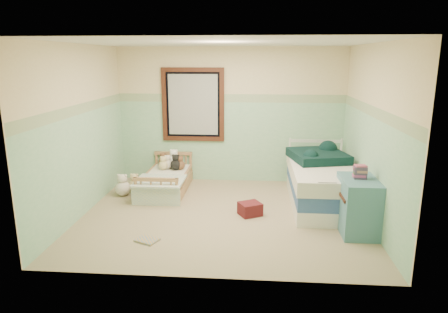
# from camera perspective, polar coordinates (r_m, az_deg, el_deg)

# --- Properties ---
(floor) EXTENTS (4.20, 3.60, 0.02)m
(floor) POSITION_cam_1_polar(r_m,az_deg,el_deg) (6.13, -0.17, -8.33)
(floor) COLOR #837050
(floor) RESTS_ON ground
(ceiling) EXTENTS (4.20, 3.60, 0.02)m
(ceiling) POSITION_cam_1_polar(r_m,az_deg,el_deg) (5.69, -0.19, 15.91)
(ceiling) COLOR silver
(ceiling) RESTS_ON wall_back
(wall_back) EXTENTS (4.20, 0.04, 2.50)m
(wall_back) POSITION_cam_1_polar(r_m,az_deg,el_deg) (7.55, 0.95, 5.80)
(wall_back) COLOR beige
(wall_back) RESTS_ON floor
(wall_front) EXTENTS (4.20, 0.04, 2.50)m
(wall_front) POSITION_cam_1_polar(r_m,az_deg,el_deg) (4.03, -2.28, -1.30)
(wall_front) COLOR beige
(wall_front) RESTS_ON floor
(wall_left) EXTENTS (0.04, 3.60, 2.50)m
(wall_left) POSITION_cam_1_polar(r_m,az_deg,el_deg) (6.31, -19.60, 3.41)
(wall_left) COLOR beige
(wall_left) RESTS_ON floor
(wall_right) EXTENTS (0.04, 3.60, 2.50)m
(wall_right) POSITION_cam_1_polar(r_m,az_deg,el_deg) (5.99, 20.31, 2.83)
(wall_right) COLOR beige
(wall_right) RESTS_ON floor
(wainscot_mint) EXTENTS (4.20, 0.01, 1.50)m
(wainscot_mint) POSITION_cam_1_polar(r_m,az_deg,el_deg) (7.62, 0.92, 2.05)
(wainscot_mint) COLOR #7DB78F
(wainscot_mint) RESTS_ON floor
(border_strip) EXTENTS (4.20, 0.01, 0.15)m
(border_strip) POSITION_cam_1_polar(r_m,az_deg,el_deg) (7.50, 0.95, 8.24)
(border_strip) COLOR #4B6D4E
(border_strip) RESTS_ON wall_back
(window_frame) EXTENTS (1.16, 0.06, 1.36)m
(window_frame) POSITION_cam_1_polar(r_m,az_deg,el_deg) (7.56, -4.41, 7.30)
(window_frame) COLOR #36170D
(window_frame) RESTS_ON wall_back
(window_blinds) EXTENTS (0.92, 0.01, 1.12)m
(window_blinds) POSITION_cam_1_polar(r_m,az_deg,el_deg) (7.57, -4.40, 7.30)
(window_blinds) COLOR #B3B3AE
(window_blinds) RESTS_ON window_frame
(toddler_bed_frame) EXTENTS (0.73, 1.46, 0.19)m
(toddler_bed_frame) POSITION_cam_1_polar(r_m,az_deg,el_deg) (7.24, -8.19, -4.10)
(toddler_bed_frame) COLOR #956340
(toddler_bed_frame) RESTS_ON floor
(toddler_mattress) EXTENTS (0.67, 1.40, 0.12)m
(toddler_mattress) POSITION_cam_1_polar(r_m,az_deg,el_deg) (7.19, -8.24, -2.94)
(toddler_mattress) COLOR silver
(toddler_mattress) RESTS_ON toddler_bed_frame
(patchwork_quilt) EXTENTS (0.79, 0.73, 0.03)m
(patchwork_quilt) POSITION_cam_1_polar(r_m,az_deg,el_deg) (6.75, -9.09, -3.43)
(patchwork_quilt) COLOR #799FCF
(patchwork_quilt) RESTS_ON toddler_mattress
(plush_bed_brown) EXTENTS (0.18, 0.18, 0.18)m
(plush_bed_brown) POSITION_cam_1_polar(r_m,az_deg,el_deg) (7.65, -8.56, -0.77)
(plush_bed_brown) COLOR brown
(plush_bed_brown) RESTS_ON toddler_mattress
(plush_bed_white) EXTENTS (0.23, 0.23, 0.23)m
(plush_bed_white) POSITION_cam_1_polar(r_m,az_deg,el_deg) (7.61, -7.10, -0.62)
(plush_bed_white) COLOR white
(plush_bed_white) RESTS_ON toddler_mattress
(plush_bed_tan) EXTENTS (0.17, 0.17, 0.17)m
(plush_bed_tan) POSITION_cam_1_polar(r_m,az_deg,el_deg) (7.44, -8.56, -1.22)
(plush_bed_tan) COLOR beige
(plush_bed_tan) RESTS_ON toddler_mattress
(plush_bed_dark) EXTENTS (0.20, 0.20, 0.20)m
(plush_bed_dark) POSITION_cam_1_polar(r_m,az_deg,el_deg) (7.39, -6.82, -1.17)
(plush_bed_dark) COLOR black
(plush_bed_dark) RESTS_ON toddler_mattress
(plush_floor_cream) EXTENTS (0.26, 0.26, 0.26)m
(plush_floor_cream) POSITION_cam_1_polar(r_m,az_deg,el_deg) (7.12, -14.10, -4.39)
(plush_floor_cream) COLOR beige
(plush_floor_cream) RESTS_ON floor
(plush_floor_tan) EXTENTS (0.23, 0.23, 0.23)m
(plush_floor_tan) POSITION_cam_1_polar(r_m,az_deg,el_deg) (7.27, -12.50, -4.06)
(plush_floor_tan) COLOR beige
(plush_floor_tan) RESTS_ON floor
(twin_bed_frame) EXTENTS (0.97, 1.95, 0.22)m
(twin_bed_frame) POSITION_cam_1_polar(r_m,az_deg,el_deg) (6.70, 13.64, -5.69)
(twin_bed_frame) COLOR white
(twin_bed_frame) RESTS_ON floor
(twin_boxspring) EXTENTS (0.97, 1.95, 0.22)m
(twin_boxspring) POSITION_cam_1_polar(r_m,az_deg,el_deg) (6.63, 13.75, -3.90)
(twin_boxspring) COLOR navy
(twin_boxspring) RESTS_ON twin_bed_frame
(twin_mattress) EXTENTS (1.01, 1.99, 0.22)m
(twin_mattress) POSITION_cam_1_polar(r_m,az_deg,el_deg) (6.57, 13.86, -2.07)
(twin_mattress) COLOR silver
(twin_mattress) RESTS_ON twin_boxspring
(teal_blanket) EXTENTS (1.01, 1.05, 0.14)m
(teal_blanket) POSITION_cam_1_polar(r_m,az_deg,el_deg) (6.80, 13.14, 0.08)
(teal_blanket) COLOR black
(teal_blanket) RESTS_ON twin_mattress
(dresser) EXTENTS (0.46, 0.74, 0.74)m
(dresser) POSITION_cam_1_polar(r_m,az_deg,el_deg) (5.73, 18.42, -6.61)
(dresser) COLOR teal
(dresser) RESTS_ON floor
(book_stack) EXTENTS (0.17, 0.13, 0.16)m
(book_stack) POSITION_cam_1_polar(r_m,az_deg,el_deg) (5.62, 18.69, -2.15)
(book_stack) COLOR #533434
(book_stack) RESTS_ON dresser
(red_pillow) EXTENTS (0.40, 0.38, 0.19)m
(red_pillow) POSITION_cam_1_polar(r_m,az_deg,el_deg) (6.10, 3.70, -7.41)
(red_pillow) COLOR maroon
(red_pillow) RESTS_ON floor
(floor_book) EXTENTS (0.34, 0.30, 0.03)m
(floor_book) POSITION_cam_1_polar(r_m,az_deg,el_deg) (5.40, -10.81, -11.52)
(floor_book) COLOR orange
(floor_book) RESTS_ON floor
(extra_plush_0) EXTENTS (0.18, 0.18, 0.18)m
(extra_plush_0) POSITION_cam_1_polar(r_m,az_deg,el_deg) (7.49, -7.94, -1.08)
(extra_plush_0) COLOR beige
(extra_plush_0) RESTS_ON toddler_mattress
(extra_plush_1) EXTENTS (0.18, 0.18, 0.18)m
(extra_plush_1) POSITION_cam_1_polar(r_m,az_deg,el_deg) (7.40, -6.21, -1.20)
(extra_plush_1) COLOR brown
(extra_plush_1) RESTS_ON toddler_mattress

